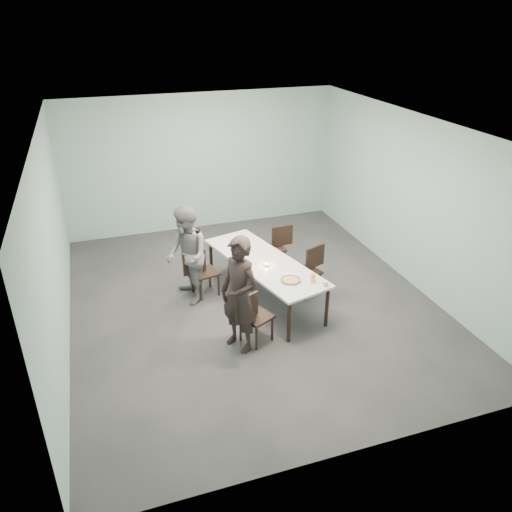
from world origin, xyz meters
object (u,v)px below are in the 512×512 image
object	(u,v)px
beer_glass	(313,278)
amber_tumbler	(242,246)
diner_far	(187,256)
chair_near_right	(310,267)
chair_far_left	(201,270)
chair_far_right	(277,244)
pizza	(291,280)
chair_near_left	(252,315)
table	(264,264)
side_plate	(290,275)
tealight	(267,265)
diner_near	(239,295)
water_tumbler	(325,284)

from	to	relation	value
beer_glass	amber_tumbler	distance (m)	1.67
diner_far	beer_glass	world-z (taller)	diner_far
chair_near_right	beer_glass	xyz separation A→B (m)	(-0.37, -0.90, 0.32)
chair_far_left	chair_far_right	world-z (taller)	same
chair_far_left	pizza	distance (m)	1.74
chair_far_right	chair_near_left	bearing A→B (deg)	59.56
chair_near_left	table	bearing A→B (deg)	35.90
chair_near_left	side_plate	size ratio (longest dim) A/B	4.83
chair_near_right	amber_tumbler	world-z (taller)	chair_near_right
table	tealight	world-z (taller)	tealight
side_plate	chair_near_right	bearing A→B (deg)	42.62
diner_near	water_tumbler	distance (m)	1.39
chair_near_left	diner_far	xyz separation A→B (m)	(-0.66, 1.53, 0.35)
amber_tumbler	chair_near_left	bearing A→B (deg)	-101.87
chair_far_left	diner_far	distance (m)	0.43
chair_near_right	beer_glass	size ratio (longest dim) A/B	5.80
water_tumbler	amber_tumbler	bearing A→B (deg)	115.88
diner_near	beer_glass	size ratio (longest dim) A/B	11.94
pizza	beer_glass	bearing A→B (deg)	-23.93
table	water_tumbler	xyz separation A→B (m)	(0.60, -1.09, 0.10)
diner_near	side_plate	xyz separation A→B (m)	(1.00, 0.56, -0.14)
chair_near_right	chair_far_right	xyz separation A→B (m)	(-0.23, 1.05, 0.00)
pizza	chair_far_right	bearing A→B (deg)	75.92
chair_near_right	side_plate	bearing A→B (deg)	21.85
diner_far	water_tumbler	size ratio (longest dim) A/B	19.01
chair_near_right	side_plate	xyz separation A→B (m)	(-0.63, -0.58, 0.25)
chair_near_left	pizza	bearing A→B (deg)	-1.79
chair_near_left	pizza	world-z (taller)	chair_near_left
beer_glass	diner_far	bearing A→B (deg)	142.28
chair_near_left	diner_far	size ratio (longest dim) A/B	0.51
chair_far_left	chair_near_right	world-z (taller)	same
diner_near	diner_far	xyz separation A→B (m)	(-0.45, 1.56, -0.04)
diner_near	side_plate	size ratio (longest dim) A/B	9.95
chair_near_left	beer_glass	xyz separation A→B (m)	(1.05, 0.21, 0.32)
beer_glass	amber_tumbler	xyz separation A→B (m)	(-0.69, 1.52, -0.03)
chair_far_right	beer_glass	world-z (taller)	beer_glass
side_plate	water_tumbler	distance (m)	0.63
water_tumbler	amber_tumbler	xyz separation A→B (m)	(-0.82, 1.69, -0.01)
chair_near_right	diner_near	distance (m)	2.03
chair_far_left	beer_glass	distance (m)	2.06
chair_near_left	tealight	bearing A→B (deg)	32.66
chair_far_left	amber_tumbler	size ratio (longest dim) A/B	10.88
chair_far_left	side_plate	size ratio (longest dim) A/B	4.83
chair_far_left	diner_far	xyz separation A→B (m)	(-0.24, -0.08, 0.35)
chair_far_left	beer_glass	size ratio (longest dim) A/B	5.80
diner_near	side_plate	distance (m)	1.16
chair_far_right	chair_near_right	bearing A→B (deg)	100.81
diner_near	diner_far	bearing A→B (deg)	165.71
chair_near_left	chair_far_left	distance (m)	1.66
table	diner_near	distance (m)	1.41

